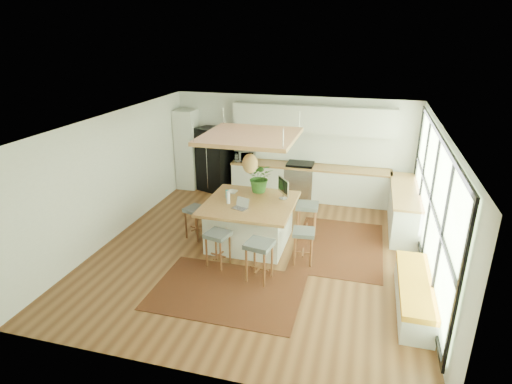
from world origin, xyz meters
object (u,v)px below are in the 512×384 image
(stool_right_back, at_px, (307,222))
(monitor, at_px, (283,187))
(island_plant, at_px, (260,180))
(laptop, at_px, (240,203))
(stool_near_right, at_px, (259,263))
(stool_right_front, at_px, (303,246))
(fridge, at_px, (215,158))
(stool_near_left, at_px, (218,249))
(stool_left_side, at_px, (196,222))
(island, at_px, (250,222))
(microwave, at_px, (245,154))

(stool_right_back, distance_m, monitor, 0.99)
(island_plant, bearing_deg, laptop, -98.44)
(laptop, height_order, island_plant, island_plant)
(stool_near_right, distance_m, stool_right_front, 1.07)
(stool_right_back, bearing_deg, island_plant, 175.25)
(island_plant, bearing_deg, stool_near_right, -75.70)
(laptop, height_order, monitor, monitor)
(laptop, bearing_deg, fridge, 137.84)
(monitor, bearing_deg, stool_near_right, -37.75)
(stool_near_left, height_order, stool_right_back, stool_right_back)
(stool_near_right, distance_m, stool_right_back, 2.04)
(stool_right_back, xyz_separation_m, island_plant, (-1.08, 0.09, 0.84))
(stool_near_right, relative_size, stool_left_side, 1.10)
(fridge, xyz_separation_m, stool_near_left, (1.51, -3.97, -0.57))
(monitor, bearing_deg, laptop, -80.08)
(stool_right_front, distance_m, monitor, 1.39)
(island, xyz_separation_m, stool_near_left, (-0.32, -1.10, -0.11))
(stool_near_left, distance_m, stool_near_right, 0.94)
(stool_right_front, distance_m, stool_right_back, 1.13)
(island, relative_size, monitor, 3.71)
(stool_near_left, bearing_deg, stool_left_side, 130.84)
(fridge, bearing_deg, laptop, -42.91)
(stool_left_side, relative_size, microwave, 1.20)
(stool_left_side, bearing_deg, fridge, 102.09)
(microwave, bearing_deg, laptop, -92.49)
(stool_right_back, bearing_deg, fridge, 142.21)
(laptop, bearing_deg, stool_right_front, 12.17)
(stool_right_front, bearing_deg, stool_right_back, 95.49)
(fridge, relative_size, stool_right_back, 2.28)
(fridge, relative_size, microwave, 3.05)
(fridge, distance_m, island_plant, 2.92)
(island_plant, bearing_deg, stool_right_back, -4.75)
(monitor, bearing_deg, fridge, -171.15)
(fridge, bearing_deg, stool_near_right, -41.49)
(island, distance_m, stool_near_left, 1.15)
(fridge, height_order, microwave, fridge)
(stool_near_right, relative_size, island_plant, 1.14)
(stool_near_left, xyz_separation_m, stool_right_front, (1.56, 0.54, 0.00))
(stool_right_front, distance_m, island_plant, 1.90)
(stool_right_back, bearing_deg, stool_right_front, -84.51)
(island, height_order, microwave, microwave)
(fridge, xyz_separation_m, island_plant, (1.88, -2.21, 0.27))
(stool_right_back, distance_m, laptop, 1.71)
(island, distance_m, stool_right_back, 1.27)
(island, relative_size, island_plant, 2.71)
(stool_near_left, distance_m, laptop, 1.03)
(fridge, xyz_separation_m, stool_right_front, (3.07, -3.43, -0.57))
(fridge, distance_m, island, 3.44)
(monitor, bearing_deg, stool_near_left, -68.68)
(stool_left_side, xyz_separation_m, laptop, (1.10, -0.29, 0.70))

